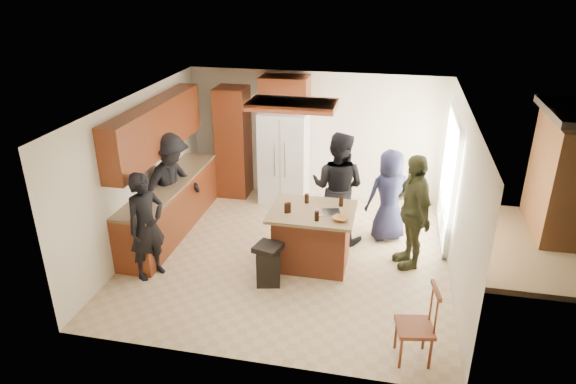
% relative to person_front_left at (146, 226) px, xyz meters
% --- Properties ---
extents(room_shell, '(8.00, 5.20, 5.00)m').
position_rel_person_front_left_xyz_m(room_shell, '(6.31, 2.64, 0.04)').
color(room_shell, tan).
rests_on(room_shell, ground).
extents(person_front_left, '(0.68, 0.74, 1.66)m').
position_rel_person_front_left_xyz_m(person_front_left, '(0.00, 0.00, 0.00)').
color(person_front_left, black).
rests_on(person_front_left, ground).
extents(person_behind_left, '(1.03, 0.76, 1.90)m').
position_rel_person_front_left_xyz_m(person_behind_left, '(2.59, 1.72, 0.12)').
color(person_behind_left, black).
rests_on(person_behind_left, ground).
extents(person_behind_right, '(0.91, 0.77, 1.59)m').
position_rel_person_front_left_xyz_m(person_behind_right, '(3.44, 1.92, -0.03)').
color(person_behind_right, '#1C1E39').
rests_on(person_behind_right, ground).
extents(person_side_right, '(0.89, 1.19, 1.82)m').
position_rel_person_front_left_xyz_m(person_side_right, '(3.81, 1.13, 0.08)').
color(person_side_right, '#393C23').
rests_on(person_side_right, ground).
extents(person_counter, '(0.96, 1.28, 1.80)m').
position_rel_person_front_left_xyz_m(person_counter, '(-0.20, 1.36, 0.07)').
color(person_counter, black).
rests_on(person_counter, ground).
extents(left_cabinetry, '(0.64, 3.00, 2.30)m').
position_rel_person_front_left_xyz_m(left_cabinetry, '(-0.31, 1.39, 0.13)').
color(left_cabinetry, maroon).
rests_on(left_cabinetry, ground).
extents(back_wall_units, '(1.80, 0.60, 2.45)m').
position_rel_person_front_left_xyz_m(back_wall_units, '(0.60, 3.19, 0.55)').
color(back_wall_units, maroon).
rests_on(back_wall_units, ground).
extents(refrigerator, '(0.90, 0.76, 1.80)m').
position_rel_person_front_left_xyz_m(refrigerator, '(1.38, 3.11, 0.07)').
color(refrigerator, white).
rests_on(refrigerator, ground).
extents(kitchen_island, '(1.28, 1.03, 0.93)m').
position_rel_person_front_left_xyz_m(kitchen_island, '(2.32, 0.82, -0.35)').
color(kitchen_island, brown).
rests_on(kitchen_island, ground).
extents(island_items, '(0.99, 0.66, 0.15)m').
position_rel_person_front_left_xyz_m(island_items, '(2.49, 0.72, 0.15)').
color(island_items, silver).
rests_on(island_items, kitchen_island).
extents(trash_bin, '(0.44, 0.44, 0.63)m').
position_rel_person_front_left_xyz_m(trash_bin, '(1.79, 0.16, -0.51)').
color(trash_bin, black).
rests_on(trash_bin, ground).
extents(spindle_chair, '(0.49, 0.49, 0.99)m').
position_rel_person_front_left_xyz_m(spindle_chair, '(3.87, -1.04, -0.37)').
color(spindle_chair, maroon).
rests_on(spindle_chair, ground).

